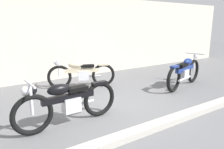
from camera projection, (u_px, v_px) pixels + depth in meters
name	position (u px, v px, depth m)	size (l,w,h in m)	color
ground_plane	(115.00, 106.00, 5.21)	(40.00, 40.00, 0.00)	slate
building_wall	(61.00, 38.00, 7.67)	(18.00, 0.30, 2.93)	beige
curb_strip	(156.00, 126.00, 4.08)	(18.00, 0.24, 0.12)	#B7B2A8
helmet	(32.00, 90.00, 5.98)	(0.28, 0.28, 0.28)	black
motorcycle_black	(68.00, 102.00, 4.16)	(2.16, 0.60, 0.97)	black
motorcycle_blue	(185.00, 72.00, 6.72)	(2.18, 0.82, 1.00)	black
motorcycle_cream	(81.00, 73.00, 6.64)	(1.97, 0.96, 0.94)	black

